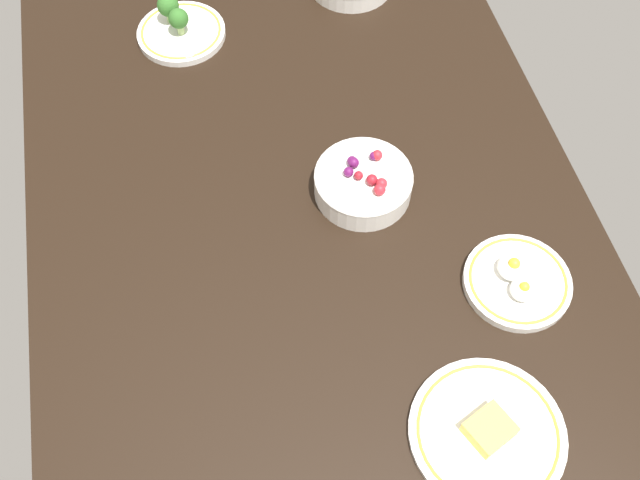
{
  "coord_description": "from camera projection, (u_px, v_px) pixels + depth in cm",
  "views": [
    {
      "loc": [
        -62.21,
        14.38,
        108.97
      ],
      "look_at": [
        0.0,
        0.0,
        6.0
      ],
      "focal_mm": 41.28,
      "sensor_mm": 36.0,
      "label": 1
    }
  ],
  "objects": [
    {
      "name": "bowl_berries",
      "position": [
        363.0,
        183.0,
        1.26
      ],
      "size": [
        17.03,
        17.03,
        6.54
      ],
      "color": "white",
      "rests_on": "dining_table"
    },
    {
      "name": "plate_eggs",
      "position": [
        517.0,
        281.0,
        1.18
      ],
      "size": [
        17.39,
        17.39,
        5.08
      ],
      "color": "white",
      "rests_on": "dining_table"
    },
    {
      "name": "plate_cheese",
      "position": [
        488.0,
        432.0,
        1.05
      ],
      "size": [
        22.79,
        22.79,
        3.58
      ],
      "color": "white",
      "rests_on": "dining_table"
    },
    {
      "name": "plate_broccoli",
      "position": [
        179.0,
        28.0,
        1.48
      ],
      "size": [
        17.77,
        17.77,
        7.57
      ],
      "color": "white",
      "rests_on": "dining_table"
    },
    {
      "name": "dining_table",
      "position": [
        320.0,
        252.0,
        1.25
      ],
      "size": [
        154.99,
        95.77,
        4.0
      ],
      "primitive_type": "cube",
      "color": "black",
      "rests_on": "ground"
    }
  ]
}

